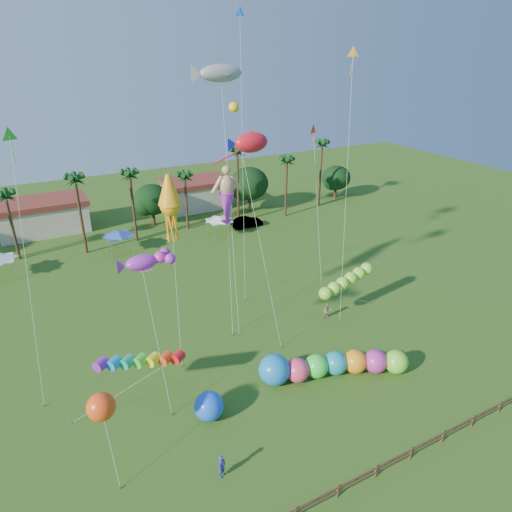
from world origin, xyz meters
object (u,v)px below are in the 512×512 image
car_b (247,222)px  spectator_b (327,311)px  caterpillar_inflatable (328,365)px  spectator_a (222,466)px  blue_ball (209,406)px

car_b → spectator_b: size_ratio=2.87×
caterpillar_inflatable → spectator_a: bearing=-138.2°
caterpillar_inflatable → blue_ball: bearing=-161.9°
spectator_b → blue_ball: bearing=-140.9°
spectator_a → spectator_b: size_ratio=1.04×
spectator_b → blue_ball: 17.26m
caterpillar_inflatable → blue_ball: size_ratio=5.60×
spectator_b → blue_ball: size_ratio=0.76×
spectator_a → car_b: bearing=23.6°
caterpillar_inflatable → blue_ball: caterpillar_inflatable is taller
spectator_a → blue_ball: bearing=38.9°
car_b → spectator_a: bearing=152.5°
spectator_b → caterpillar_inflatable: bearing=-110.9°
spectator_b → spectator_a: bearing=-129.6°
caterpillar_inflatable → car_b: bearing=93.3°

